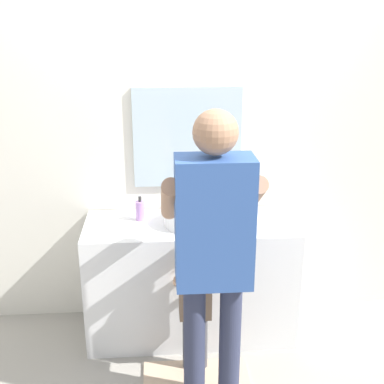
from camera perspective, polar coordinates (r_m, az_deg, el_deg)
name	(u,v)px	position (r m, az deg, el deg)	size (l,w,h in m)	color
ground_plane	(194,357)	(3.40, 0.19, -18.35)	(14.00, 14.00, 0.00)	#9E998E
back_wall	(187,132)	(3.39, -0.58, 6.89)	(4.40, 0.10, 2.70)	silver
vanity_cabinet	(190,279)	(3.43, -0.19, -9.86)	(1.37, 0.54, 0.82)	white
sink_basin	(191,216)	(3.21, -0.17, -2.77)	(0.34, 0.34, 0.11)	white
faucet	(188,201)	(3.39, -0.42, -1.06)	(0.18, 0.14, 0.18)	#B7BABF
toothbrush_cup	(247,214)	(3.28, 6.26, -2.51)	(0.07, 0.07, 0.21)	#D86666
soap_bottle	(140,210)	(3.29, -5.93, -2.11)	(0.06, 0.06, 0.16)	#B27FC6
bath_mat	(197,383)	(3.21, 0.56, -20.94)	(0.64, 0.40, 0.02)	#CCAD8E
child_toddler	(195,299)	(3.04, 0.36, -12.13)	(0.26, 0.26, 0.83)	#47474C
adult_parent	(213,240)	(2.55, 2.46, -5.54)	(0.52, 0.55, 1.68)	#2D334C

